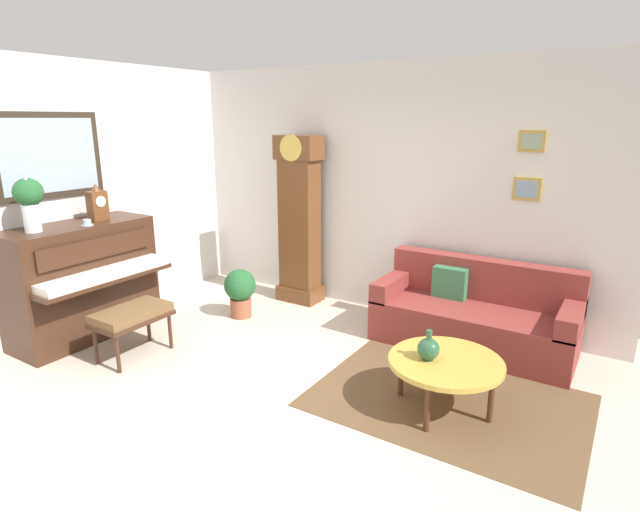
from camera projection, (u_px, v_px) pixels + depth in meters
name	position (u px, v px, depth m)	size (l,w,h in m)	color
ground_plane	(252.00, 401.00, 4.18)	(6.40, 6.00, 0.10)	beige
wall_left	(49.00, 199.00, 5.15)	(0.13, 4.90, 2.80)	silver
wall_back	(383.00, 192.00, 5.76)	(5.30, 0.13, 2.80)	silver
area_rug	(447.00, 400.00, 4.09)	(2.10, 1.50, 0.01)	brown
piano	(83.00, 280.00, 5.19)	(0.87, 1.44, 1.19)	#3D2316
piano_bench	(132.00, 316.00, 4.76)	(0.42, 0.70, 0.48)	#3D2316
grandfather_clock	(299.00, 224.00, 6.12)	(0.52, 0.34, 2.03)	brown
couch	(474.00, 316.00, 5.03)	(1.90, 0.80, 0.84)	maroon
coffee_table	(446.00, 363.00, 3.89)	(0.88, 0.88, 0.42)	gold
mantel_clock	(97.00, 204.00, 5.20)	(0.13, 0.18, 0.38)	brown
flower_vase	(29.00, 198.00, 4.61)	(0.26, 0.26, 0.58)	silver
teacup	(87.00, 223.00, 4.98)	(0.12, 0.12, 0.06)	#ADC6D6
green_jug	(428.00, 349.00, 3.87)	(0.17, 0.17, 0.24)	#234C33
potted_plant	(240.00, 290.00, 5.75)	(0.36, 0.36, 0.56)	#935138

